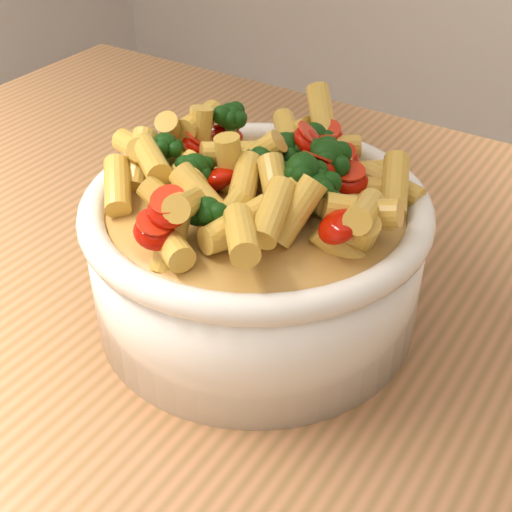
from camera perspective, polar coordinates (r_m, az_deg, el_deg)
The scene contains 3 objects.
table at distance 0.64m, azimuth 4.31°, elevation -12.31°, with size 1.20×0.80×0.90m.
serving_bowl at distance 0.55m, azimuth 0.00°, elevation 0.12°, with size 0.26×0.26×0.11m.
pasta_salad at distance 0.51m, azimuth 0.00°, elevation 6.47°, with size 0.21×0.21×0.05m.
Camera 1 is at (0.19, -0.39, 1.27)m, focal length 50.00 mm.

